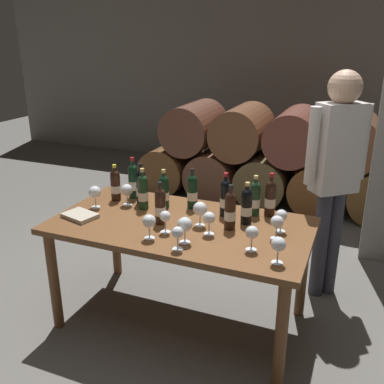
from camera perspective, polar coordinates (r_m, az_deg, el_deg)
The scene contains 30 objects.
ground_plane at distance 3.23m, azimuth -1.40°, elevation -16.52°, with size 14.00×14.00×0.00m, color #66635E.
cellar_back_wall at distance 6.68m, azimuth 13.58°, elevation 14.97°, with size 10.00×0.24×2.80m, color gray.
barrel_stack at distance 5.27m, azimuth 9.97°, elevation 4.50°, with size 3.12×0.90×1.15m.
dining_table at distance 2.88m, azimuth -1.51°, elevation -5.77°, with size 1.70×0.90×0.76m.
wine_bottle_0 at distance 2.96m, azimuth 10.36°, elevation -0.74°, with size 0.07×0.07×0.31m.
wine_bottle_1 at distance 2.72m, azimuth 5.08°, elevation -2.40°, with size 0.07×0.07×0.30m.
wine_bottle_2 at distance 2.95m, azimuth 8.35°, elevation -0.80°, with size 0.07×0.07×0.28m.
wine_bottle_3 at distance 3.06m, azimuth -3.75°, elevation 0.12°, with size 0.07×0.07×0.28m.
wine_bottle_4 at distance 3.25m, azimuth -10.13°, elevation 0.96°, with size 0.07×0.07×0.28m.
wine_bottle_5 at distance 2.81m, azimuth 7.26°, elevation -1.82°, with size 0.07×0.07×0.28m.
wine_bottle_6 at distance 2.80m, azimuth -4.22°, elevation -1.82°, with size 0.07×0.07×0.29m.
wine_bottle_7 at distance 3.04m, azimuth 0.04°, elevation 0.11°, with size 0.07×0.07×0.29m.
wine_bottle_8 at distance 2.92m, azimuth 4.44°, elevation -0.71°, with size 0.07×0.07×0.31m.
wine_bottle_9 at distance 3.14m, azimuth -6.77°, elevation 0.72°, with size 0.07×0.07×0.31m.
wine_bottle_10 at distance 3.27m, azimuth -7.82°, elevation 1.51°, with size 0.07×0.07×0.32m.
wine_bottle_11 at distance 3.05m, azimuth -6.53°, elevation 0.08°, with size 0.07×0.07×0.30m.
wine_glass_0 at distance 2.60m, azimuth -5.73°, elevation -3.96°, with size 0.08×0.08×0.16m.
wine_glass_1 at distance 3.13m, azimuth -12.78°, elevation -0.07°, with size 0.09×0.09×0.16m.
wine_glass_2 at distance 2.76m, azimuth 1.07°, elevation -2.30°, with size 0.09×0.09×0.16m.
wine_glass_3 at distance 2.36m, azimuth 11.40°, elevation -6.91°, with size 0.08×0.08×0.16m.
wine_glass_4 at distance 3.14m, azimuth -8.64°, elevation 0.21°, with size 0.09×0.09×0.16m.
wine_glass_5 at distance 2.67m, azimuth -3.57°, elevation -3.37°, with size 0.07×0.07×0.14m.
wine_glass_6 at distance 2.73m, azimuth 11.77°, elevation -3.17°, with size 0.07×0.07×0.15m.
wine_glass_7 at distance 2.64m, azimuth 2.29°, elevation -3.55°, with size 0.08×0.08×0.15m.
wine_glass_8 at distance 2.46m, azimuth -1.93°, elevation -5.54°, with size 0.07×0.07×0.14m.
wine_glass_9 at distance 2.63m, azimuth 11.20°, elevation -4.02°, with size 0.08×0.08×0.15m.
wine_glass_10 at distance 2.47m, azimuth 7.96°, elevation -5.45°, with size 0.08×0.08×0.15m.
wine_glass_11 at distance 2.53m, azimuth -0.96°, elevation -4.41°, with size 0.09×0.09×0.16m.
tasting_notebook at distance 3.02m, azimuth -14.64°, elevation -3.04°, with size 0.22×0.16×0.03m, color #B2A893.
sommelier_presenting at distance 3.25m, azimuth 18.53°, elevation 3.26°, with size 0.40×0.35×1.72m.
Camera 1 is at (1.05, -2.37, 1.92)m, focal length 40.18 mm.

